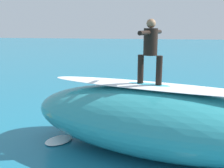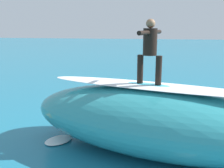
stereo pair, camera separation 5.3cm
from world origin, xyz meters
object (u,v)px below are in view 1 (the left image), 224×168
object	(u,v)px
surfboard_riding	(149,85)
surfer_paddling	(90,98)
surfboard_paddling	(90,103)
surfer_riding	(150,47)

from	to	relation	value
surfboard_riding	surfer_paddling	distance (m)	5.38
surfboard_paddling	surfer_riding	bearing A→B (deg)	24.22
surfboard_riding	surfer_paddling	world-z (taller)	surfboard_riding
surfer_riding	surfboard_paddling	bearing A→B (deg)	-39.68
surfboard_riding	surfer_paddling	xyz separation A→B (m)	(2.76, -4.30, -1.67)
surfboard_riding	surfer_riding	bearing A→B (deg)	107.03
surfer_riding	surfer_paddling	size ratio (longest dim) A/B	0.97
surfboard_riding	surfer_paddling	bearing A→B (deg)	-40.29
surfer_paddling	surfboard_paddling	bearing A→B (deg)	0.00
surfboard_riding	surfer_riding	world-z (taller)	surfer_riding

